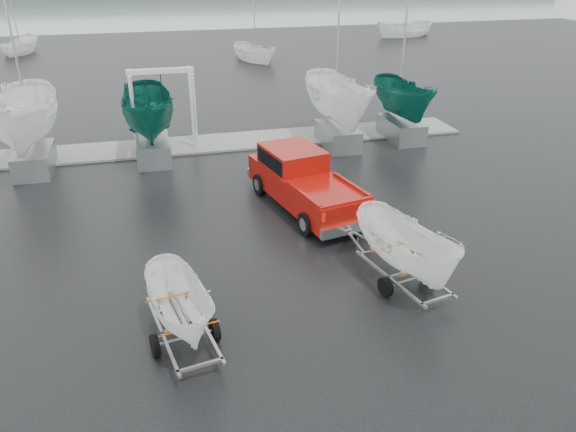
{
  "coord_description": "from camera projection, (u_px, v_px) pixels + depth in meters",
  "views": [
    {
      "loc": [
        -2.17,
        -15.99,
        9.52
      ],
      "look_at": [
        2.17,
        0.86,
        1.2
      ],
      "focal_mm": 35.0,
      "sensor_mm": 36.0,
      "label": 1
    }
  ],
  "objects": [
    {
      "name": "trailer_parked",
      "position": [
        177.0,
        267.0,
        13.98
      ],
      "size": [
        1.87,
        3.75,
        4.28
      ],
      "rotation": [
        0.0,
        0.0,
        0.18
      ],
      "color": "gray",
      "rests_on": "ground"
    },
    {
      "name": "trailer_hitched",
      "position": [
        410.0,
        207.0,
        16.33
      ],
      "size": [
        2.01,
        3.76,
        5.0
      ],
      "rotation": [
        0.0,
        0.0,
        0.2
      ],
      "color": "gray",
      "rests_on": "ground"
    },
    {
      "name": "lake",
      "position": [
        146.0,
        4.0,
        105.93
      ],
      "size": [
        300.0,
        300.0,
        0.0
      ],
      "primitive_type": "plane",
      "color": "gray",
      "rests_on": "ground"
    },
    {
      "name": "dock",
      "position": [
        192.0,
        145.0,
        29.9
      ],
      "size": [
        30.0,
        3.0,
        0.12
      ],
      "primitive_type": "cube",
      "color": "gray",
      "rests_on": "ground"
    },
    {
      "name": "boat_hoist",
      "position": [
        162.0,
        98.0,
        28.48
      ],
      "size": [
        3.3,
        2.18,
        4.12
      ],
      "color": "silver",
      "rests_on": "ground"
    },
    {
      "name": "moored_boat_3",
      "position": [
        404.0,
        37.0,
        66.88
      ],
      "size": [
        3.51,
        3.45,
        11.86
      ],
      "rotation": [
        0.0,
        0.0,
        4.92
      ],
      "color": "white",
      "rests_on": "ground"
    },
    {
      "name": "keelboat_3",
      "position": [
        406.0,
        77.0,
        29.5
      ],
      "size": [
        2.16,
        3.2,
        10.32
      ],
      "color": "gray",
      "rests_on": "ground"
    },
    {
      "name": "moored_boat_2",
      "position": [
        255.0,
        60.0,
        52.59
      ],
      "size": [
        3.08,
        3.12,
        11.27
      ],
      "rotation": [
        0.0,
        0.0,
        0.29
      ],
      "color": "white",
      "rests_on": "ground"
    },
    {
      "name": "keelboat_1",
      "position": [
        146.0,
        81.0,
        26.2
      ],
      "size": [
        2.46,
        3.2,
        7.65
      ],
      "color": "gray",
      "rests_on": "ground"
    },
    {
      "name": "moored_boat_1",
      "position": [
        21.0,
        53.0,
        56.22
      ],
      "size": [
        2.92,
        2.96,
        11.19
      ],
      "rotation": [
        0.0,
        0.0,
        2.9
      ],
      "color": "white",
      "rests_on": "ground"
    },
    {
      "name": "pickup_truck",
      "position": [
        302.0,
        179.0,
        22.55
      ],
      "size": [
        3.55,
        6.95,
        2.2
      ],
      "rotation": [
        0.0,
        0.0,
        0.2
      ],
      "color": "#8F0D07",
      "rests_on": "ground"
    },
    {
      "name": "keelboat_2",
      "position": [
        340.0,
        67.0,
        28.07
      ],
      "size": [
        2.61,
        3.2,
        10.78
      ],
      "color": "gray",
      "rests_on": "ground"
    },
    {
      "name": "keelboat_0",
      "position": [
        18.0,
        77.0,
        24.59
      ],
      "size": [
        2.77,
        3.2,
        10.95
      ],
      "color": "gray",
      "rests_on": "ground"
    },
    {
      "name": "ground_plane",
      "position": [
        231.0,
        267.0,
        18.56
      ],
      "size": [
        120.0,
        120.0,
        0.0
      ],
      "primitive_type": "plane",
      "color": "black",
      "rests_on": "ground"
    }
  ]
}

